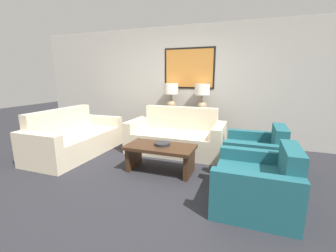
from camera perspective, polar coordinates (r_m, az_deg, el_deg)
ground_plane at (r=3.52m, az=-5.03°, el=-13.11°), size 20.00×20.00×0.00m
back_wall at (r=5.39m, az=5.44°, el=10.42°), size 8.05×0.12×2.65m
console_table at (r=5.26m, az=4.50°, el=-0.24°), size 1.28×0.37×0.73m
table_lamp_left at (r=5.25m, az=0.78°, el=8.15°), size 0.33×0.33×0.63m
table_lamp_right at (r=5.06m, az=8.66°, el=7.85°), size 0.33×0.33×0.63m
couch_by_back_wall at (r=4.62m, az=2.11°, el=-2.92°), size 1.92×0.93×0.89m
couch_by_side at (r=4.84m, az=-22.66°, el=-3.16°), size 0.93×1.92×0.89m
coffee_table at (r=3.64m, az=-1.98°, el=-6.83°), size 1.10×0.57×0.44m
decorative_bowl at (r=3.62m, az=-1.45°, el=-4.57°), size 0.25×0.25×0.04m
armchair_near_back_wall at (r=3.93m, az=21.35°, el=-6.88°), size 0.90×0.95×0.77m
armchair_near_camera at (r=2.92m, az=21.67°, el=-13.74°), size 0.90×0.95×0.77m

